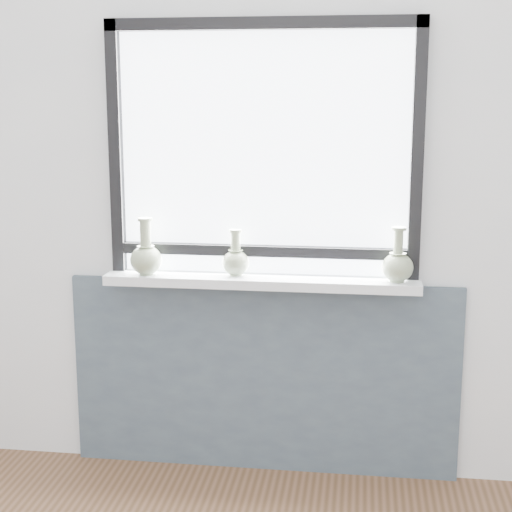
# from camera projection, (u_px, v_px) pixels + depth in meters

# --- Properties ---
(back_wall) EXTENTS (3.60, 0.02, 2.60)m
(back_wall) POSITION_uv_depth(u_px,v_px,m) (264.00, 179.00, 3.30)
(back_wall) COLOR silver
(back_wall) RESTS_ON ground
(apron_panel) EXTENTS (1.70, 0.03, 0.86)m
(apron_panel) POSITION_uv_depth(u_px,v_px,m) (263.00, 377.00, 3.44)
(apron_panel) COLOR #44545F
(apron_panel) RESTS_ON ground
(windowsill) EXTENTS (1.32, 0.18, 0.04)m
(windowsill) POSITION_uv_depth(u_px,v_px,m) (261.00, 281.00, 3.28)
(windowsill) COLOR silver
(windowsill) RESTS_ON apron_panel
(window) EXTENTS (1.30, 0.06, 1.05)m
(window) POSITION_uv_depth(u_px,v_px,m) (263.00, 145.00, 3.23)
(window) COLOR black
(window) RESTS_ON windowsill
(vase_a) EXTENTS (0.13, 0.13, 0.24)m
(vase_a) POSITION_uv_depth(u_px,v_px,m) (146.00, 257.00, 3.30)
(vase_a) COLOR #93A37F
(vase_a) RESTS_ON windowsill
(vase_b) EXTENTS (0.12, 0.12, 0.20)m
(vase_b) POSITION_uv_depth(u_px,v_px,m) (236.00, 260.00, 3.29)
(vase_b) COLOR #93A37F
(vase_b) RESTS_ON windowsill
(vase_c) EXTENTS (0.13, 0.13, 0.23)m
(vase_c) POSITION_uv_depth(u_px,v_px,m) (398.00, 265.00, 3.17)
(vase_c) COLOR #93A37F
(vase_c) RESTS_ON windowsill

